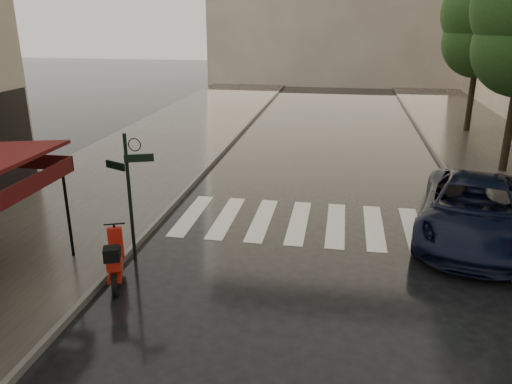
% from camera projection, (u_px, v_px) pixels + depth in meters
% --- Properties ---
extents(ground, '(120.00, 120.00, 0.00)m').
position_uv_depth(ground, '(132.00, 340.00, 8.99)').
color(ground, black).
rests_on(ground, ground).
extents(sidewalk_near, '(6.00, 60.00, 0.12)m').
position_uv_depth(sidewalk_near, '(146.00, 155.00, 20.85)').
color(sidewalk_near, '#38332D').
rests_on(sidewalk_near, ground).
extents(curb_near, '(0.12, 60.00, 0.16)m').
position_uv_depth(curb_near, '(217.00, 158.00, 20.35)').
color(curb_near, '#595651').
rests_on(curb_near, ground).
extents(curb_far, '(0.12, 60.00, 0.16)m').
position_uv_depth(curb_far, '(444.00, 169.00, 18.91)').
color(curb_far, '#595651').
rests_on(curb_far, ground).
extents(crosswalk, '(7.85, 3.20, 0.01)m').
position_uv_depth(crosswalk, '(317.00, 223.00, 14.08)').
color(crosswalk, silver).
rests_on(crosswalk, ground).
extents(signpost, '(1.17, 0.29, 3.10)m').
position_uv_depth(signpost, '(129.00, 188.00, 11.36)').
color(signpost, black).
rests_on(signpost, ground).
extents(tree_far, '(3.80, 3.80, 8.16)m').
position_uv_depth(tree_far, '(482.00, 18.00, 23.27)').
color(tree_far, black).
rests_on(tree_far, sidewalk_far).
extents(scooter, '(0.86, 1.65, 1.14)m').
position_uv_depth(scooter, '(115.00, 261.00, 10.79)').
color(scooter, black).
rests_on(scooter, ground).
extents(parked_car, '(3.83, 6.08, 1.56)m').
position_uv_depth(parked_car, '(473.00, 210.00, 12.92)').
color(parked_car, black).
rests_on(parked_car, ground).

